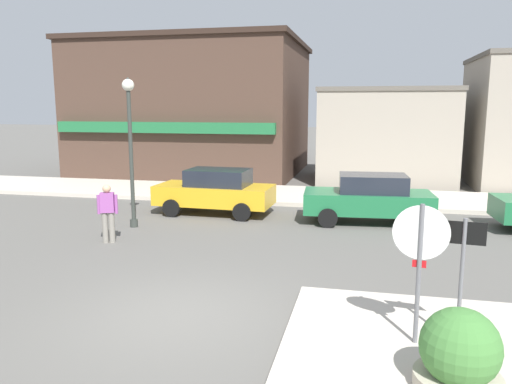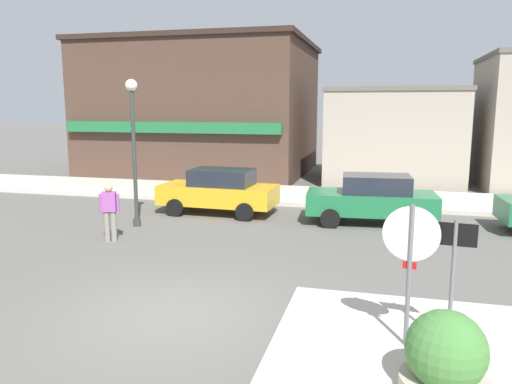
% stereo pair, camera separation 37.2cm
% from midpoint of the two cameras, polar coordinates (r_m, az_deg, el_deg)
% --- Properties ---
extents(ground_plane, '(160.00, 160.00, 0.00)m').
position_cam_midpoint_polar(ground_plane, '(9.33, -8.36, -13.68)').
color(ground_plane, '#5B5954').
extents(sidewalk_corner, '(6.40, 4.80, 0.15)m').
position_cam_midpoint_polar(sidewalk_corner, '(8.10, 27.12, -17.98)').
color(sidewalk_corner, beige).
rests_on(sidewalk_corner, ground).
extents(kerb_far, '(80.00, 4.00, 0.15)m').
position_cam_midpoint_polar(kerb_far, '(20.57, 4.69, -0.36)').
color(kerb_far, beige).
rests_on(kerb_far, ground).
extents(stop_sign, '(0.82, 0.12, 2.30)m').
position_cam_midpoint_polar(stop_sign, '(7.76, 18.52, -7.09)').
color(stop_sign, slate).
rests_on(stop_sign, ground).
extents(one_way_sign, '(0.60, 0.09, 2.10)m').
position_cam_midpoint_polar(one_way_sign, '(7.95, 22.84, -8.35)').
color(one_way_sign, slate).
rests_on(one_way_sign, ground).
extents(planter, '(1.10, 1.10, 1.23)m').
position_cam_midpoint_polar(planter, '(7.02, 22.29, -17.56)').
color(planter, '#ADA38E').
rests_on(planter, ground).
extents(lamp_post, '(0.36, 0.36, 4.54)m').
position_cam_midpoint_polar(lamp_post, '(15.58, -13.19, 6.83)').
color(lamp_post, '#333833').
rests_on(lamp_post, ground).
extents(parked_car_nearest, '(4.07, 2.00, 1.56)m').
position_cam_midpoint_polar(parked_car_nearest, '(17.28, -3.62, 0.17)').
color(parked_car_nearest, gold).
rests_on(parked_car_nearest, ground).
extents(parked_car_second, '(4.12, 2.11, 1.56)m').
position_cam_midpoint_polar(parked_car_second, '(16.24, 13.77, -0.72)').
color(parked_car_second, '#1E6B3D').
rests_on(parked_car_second, ground).
extents(pedestrian_crossing_near, '(0.55, 0.33, 1.61)m').
position_cam_midpoint_polar(pedestrian_crossing_near, '(14.19, -15.67, -2.07)').
color(pedestrian_crossing_near, gray).
rests_on(pedestrian_crossing_near, ground).
extents(building_corner_shop, '(11.62, 10.04, 7.09)m').
position_cam_midpoint_polar(building_corner_shop, '(28.39, -5.41, 9.48)').
color(building_corner_shop, '#473328').
rests_on(building_corner_shop, ground).
extents(building_storefront_left_near, '(6.34, 5.80, 4.54)m').
position_cam_midpoint_polar(building_storefront_left_near, '(25.38, 15.84, 6.23)').
color(building_storefront_left_near, '#9E9384').
rests_on(building_storefront_left_near, ground).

